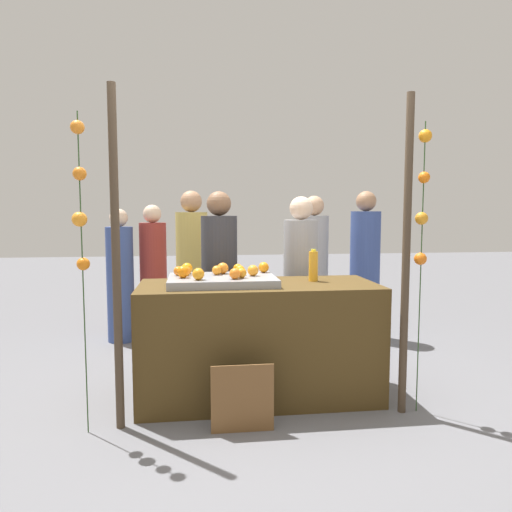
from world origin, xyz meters
TOP-DOWN VIEW (x-y plane):
  - ground_plane at (0.00, 0.00)m, footprint 24.00×24.00m
  - stall_counter at (0.00, 0.00)m, footprint 1.83×0.77m
  - orange_tray at (-0.28, 0.01)m, footprint 0.81×0.57m
  - orange_0 at (-0.32, 0.10)m, footprint 0.07×0.07m
  - orange_1 at (-0.57, -0.04)m, footprint 0.09×0.09m
  - orange_2 at (-0.55, 0.08)m, footprint 0.07×0.07m
  - orange_3 at (-0.46, -0.16)m, footprint 0.09×0.09m
  - orange_4 at (-0.04, 0.01)m, footprint 0.09×0.09m
  - orange_5 at (0.07, 0.20)m, footprint 0.09×0.09m
  - orange_6 at (-0.13, 0.08)m, footprint 0.07×0.07m
  - orange_7 at (-0.61, 0.09)m, footprint 0.07×0.07m
  - orange_8 at (-0.55, 0.20)m, footprint 0.09×0.09m
  - orange_9 at (-0.14, 0.19)m, footprint 0.07×0.07m
  - orange_10 at (-0.26, 0.16)m, footprint 0.09×0.09m
  - orange_11 at (-0.19, -0.15)m, footprint 0.08×0.08m
  - orange_12 at (-0.14, -0.10)m, footprint 0.08×0.08m
  - juice_bottle at (0.45, 0.08)m, footprint 0.07×0.07m
  - chalkboard_sign at (-0.18, -0.59)m, footprint 0.42×0.03m
  - vendor_left at (-0.27, 0.70)m, footprint 0.33×0.33m
  - vendor_right at (0.48, 0.68)m, footprint 0.32×0.32m
  - crowd_person_0 at (1.43, 1.57)m, footprint 0.34×0.34m
  - crowd_person_1 at (0.83, 1.56)m, footprint 0.32×0.32m
  - crowd_person_2 at (-0.52, 1.46)m, footprint 0.33×0.33m
  - crowd_person_3 at (-0.96, 1.93)m, footprint 0.31×0.31m
  - crowd_person_4 at (-1.31, 1.79)m, footprint 0.30×0.30m
  - canopy_post_left at (-0.99, -0.42)m, footprint 0.06×0.06m
  - canopy_post_right at (0.99, -0.42)m, footprint 0.06×0.06m
  - garland_strand_left at (-1.20, -0.47)m, footprint 0.10×0.10m
  - garland_strand_right at (1.10, -0.42)m, footprint 0.10×0.09m

SIDE VIEW (x-z plane):
  - ground_plane at x=0.00m, z-range 0.00..0.00m
  - chalkboard_sign at x=-0.18m, z-range -0.01..0.45m
  - stall_counter at x=0.00m, z-range 0.00..0.89m
  - crowd_person_4 at x=-1.31m, z-range -0.05..1.43m
  - crowd_person_3 at x=-0.96m, z-range -0.05..1.47m
  - vendor_right at x=0.48m, z-range -0.05..1.53m
  - crowd_person_1 at x=0.83m, z-range -0.06..1.56m
  - vendor_left at x=-0.27m, z-range -0.06..1.57m
  - crowd_person_2 at x=-0.52m, z-range -0.06..1.61m
  - crowd_person_0 at x=1.43m, z-range -0.06..1.62m
  - orange_tray at x=-0.28m, z-range 0.89..0.95m
  - orange_2 at x=-0.55m, z-range 0.95..1.03m
  - orange_7 at x=-0.61m, z-range 0.95..1.03m
  - orange_0 at x=-0.32m, z-range 0.95..1.03m
  - orange_6 at x=-0.13m, z-range 0.95..1.03m
  - orange_9 at x=-0.14m, z-range 0.95..1.03m
  - orange_12 at x=-0.14m, z-range 0.95..1.03m
  - orange_11 at x=-0.19m, z-range 0.95..1.04m
  - orange_4 at x=-0.04m, z-range 0.95..1.04m
  - orange_5 at x=0.07m, z-range 0.95..1.04m
  - orange_8 at x=-0.55m, z-range 0.95..1.04m
  - orange_3 at x=-0.46m, z-range 0.95..1.04m
  - orange_10 at x=-0.26m, z-range 0.95..1.04m
  - orange_1 at x=-0.57m, z-range 0.95..1.05m
  - juice_bottle at x=0.45m, z-range 0.89..1.14m
  - canopy_post_left at x=-0.99m, z-range 0.00..2.26m
  - canopy_post_right at x=0.99m, z-range 0.00..2.26m
  - garland_strand_left at x=-1.20m, z-range 0.48..2.55m
  - garland_strand_right at x=1.10m, z-range 0.49..2.55m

